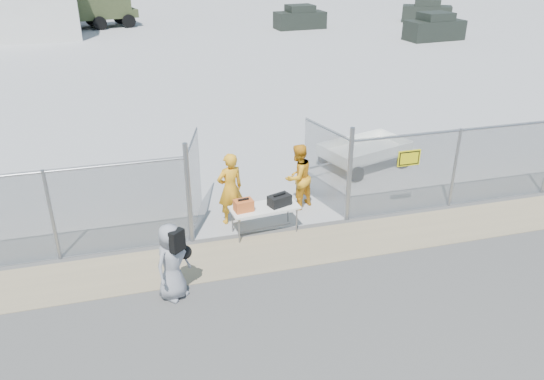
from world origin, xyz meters
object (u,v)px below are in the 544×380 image
object	(u,v)px
security_worker_left	(230,189)
security_worker_right	(298,177)
visitor	(172,262)
folding_table	(264,220)
utility_trailer	(364,154)

from	to	relation	value
security_worker_left	security_worker_right	xyz separation A→B (m)	(1.89, 0.34, -0.05)
security_worker_right	visitor	xyz separation A→B (m)	(-3.61, -3.09, -0.08)
folding_table	visitor	bearing A→B (deg)	-145.60
folding_table	utility_trailer	distance (m)	5.20
utility_trailer	folding_table	bearing A→B (deg)	-159.29
security_worker_left	visitor	world-z (taller)	security_worker_left
security_worker_left	visitor	size ratio (longest dim) A/B	1.15
security_worker_right	utility_trailer	bearing A→B (deg)	-173.17
folding_table	security_worker_right	world-z (taller)	security_worker_right
security_worker_left	folding_table	bearing A→B (deg)	119.14
folding_table	visitor	world-z (taller)	visitor
folding_table	security_worker_left	world-z (taller)	security_worker_left
folding_table	visitor	xyz separation A→B (m)	(-2.41, -2.02, 0.47)
security_worker_left	utility_trailer	distance (m)	5.41
folding_table	utility_trailer	xyz separation A→B (m)	(4.10, 3.20, 0.07)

